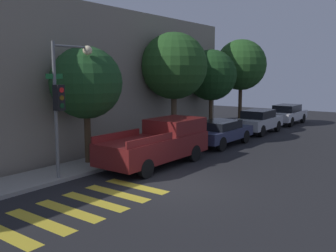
% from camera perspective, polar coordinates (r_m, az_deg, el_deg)
% --- Properties ---
extents(ground_plane, '(60.00, 60.00, 0.00)m').
position_cam_1_polar(ground_plane, '(13.29, -0.04, -9.00)').
color(ground_plane, black).
extents(sidewalk, '(26.00, 1.98, 0.14)m').
position_cam_1_polar(sidewalk, '(16.03, -12.22, -5.95)').
color(sidewalk, gray).
rests_on(sidewalk, ground).
extents(building_row, '(26.00, 6.00, 7.07)m').
position_cam_1_polar(building_row, '(19.11, -21.32, 6.42)').
color(building_row, gray).
rests_on(building_row, ground).
extents(crosswalk, '(5.29, 2.60, 0.00)m').
position_cam_1_polar(crosswalk, '(11.60, -12.96, -11.78)').
color(crosswalk, gold).
rests_on(crosswalk, ground).
extents(traffic_light_pole, '(2.08, 0.56, 5.00)m').
position_cam_1_polar(traffic_light_pole, '(13.91, -15.42, 5.46)').
color(traffic_light_pole, slate).
rests_on(traffic_light_pole, ground).
extents(pickup_truck, '(5.41, 2.05, 1.89)m').
position_cam_1_polar(pickup_truck, '(16.01, -1.35, -2.51)').
color(pickup_truck, maroon).
rests_on(pickup_truck, ground).
extents(sedan_near_corner, '(4.46, 1.87, 1.35)m').
position_cam_1_polar(sedan_near_corner, '(20.51, 7.94, -0.87)').
color(sedan_near_corner, '#2D3351').
rests_on(sedan_near_corner, ground).
extents(sedan_middle, '(4.29, 1.77, 1.52)m').
position_cam_1_polar(sedan_middle, '(25.17, 13.65, 0.77)').
color(sedan_middle, '#B7BABF').
rests_on(sedan_middle, ground).
extents(sedan_far_end, '(4.50, 1.76, 1.50)m').
position_cam_1_polar(sedan_far_end, '(30.27, 17.72, 1.79)').
color(sedan_far_end, silver).
rests_on(sedan_far_end, ground).
extents(tree_near_corner, '(3.01, 3.01, 5.01)m').
position_cam_1_polar(tree_near_corner, '(15.96, -12.37, 6.42)').
color(tree_near_corner, '#42301E').
rests_on(tree_near_corner, ground).
extents(tree_midblock, '(3.64, 3.64, 6.11)m').
position_cam_1_polar(tree_midblock, '(20.62, 0.93, 9.10)').
color(tree_midblock, brown).
rests_on(tree_midblock, ground).
extents(tree_far_end, '(3.21, 3.21, 5.39)m').
position_cam_1_polar(tree_far_end, '(24.02, 6.60, 7.69)').
color(tree_far_end, '#4C3823').
rests_on(tree_far_end, ground).
extents(tree_behind_truck, '(3.64, 3.64, 6.32)m').
position_cam_1_polar(tree_behind_truck, '(27.80, 11.07, 9.10)').
color(tree_behind_truck, '#4C3823').
rests_on(tree_behind_truck, ground).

